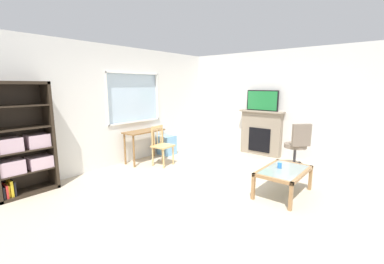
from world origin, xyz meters
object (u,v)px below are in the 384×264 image
sippy_cup (280,165)px  fireplace (261,133)px  tv (262,101)px  wooden_chair (162,145)px  coffee_table (284,173)px  desk_under_window (144,136)px  bookshelf (22,146)px  office_chair (298,143)px  plastic_drawer_unit (167,145)px

sippy_cup → fireplace: bearing=32.0°
sippy_cup → tv: bearing=32.2°
wooden_chair → coffee_table: 2.75m
desk_under_window → sippy_cup: (0.27, -3.17, -0.14)m
bookshelf → fireplace: bookshelf is taller
fireplace → sippy_cup: (-2.09, -1.30, -0.10)m
tv → office_chair: size_ratio=0.83×
wooden_chair → plastic_drawer_unit: (0.72, 0.56, -0.21)m
bookshelf → plastic_drawer_unit: 3.33m
wooden_chair → plastic_drawer_unit: 0.94m
bookshelf → sippy_cup: size_ratio=20.81×
bookshelf → wooden_chair: size_ratio=2.08×
sippy_cup → wooden_chair: bearing=94.3°
desk_under_window → coffee_table: (0.24, -3.25, -0.25)m
bookshelf → sippy_cup: bearing=-50.0°
desk_under_window → sippy_cup: 3.18m
tv → sippy_cup: size_ratio=9.25×
tv → sippy_cup: 2.62m
wooden_chair → sippy_cup: wooden_chair is taller
bookshelf → desk_under_window: (2.49, -0.11, -0.20)m
plastic_drawer_unit → sippy_cup: sippy_cup is taller
bookshelf → plastic_drawer_unit: bearing=-1.1°
plastic_drawer_unit → office_chair: 3.20m
fireplace → coffee_table: size_ratio=1.12×
tv → fireplace: bearing=0.0°
bookshelf → coffee_table: (2.73, -3.37, -0.45)m
desk_under_window → coffee_table: desk_under_window is taller
tv → office_chair: (-0.50, -1.09, -0.87)m
wooden_chair → office_chair: bearing=-54.0°
office_chair → coffee_table: size_ratio=0.96×
desk_under_window → office_chair: bearing=-58.0°
fireplace → tv: bearing=180.0°
wooden_chair → office_chair: (1.77, -2.44, 0.09)m
bookshelf → sippy_cup: 4.30m
bookshelf → plastic_drawer_unit: (3.28, -0.06, -0.57)m
fireplace → bookshelf: bearing=157.8°
bookshelf → fireplace: bearing=-22.2°
fireplace → wooden_chair: bearing=149.5°
fireplace → office_chair: fireplace is taller
tv → coffee_table: bearing=-146.5°
bookshelf → fireplace: (4.84, -1.98, -0.24)m
bookshelf → desk_under_window: bookshelf is taller
office_chair → sippy_cup: (-1.57, -0.21, -0.07)m
bookshelf → tv: size_ratio=2.25×
bookshelf → coffee_table: bearing=-51.0°
tv → sippy_cup: (-2.07, -1.30, -0.94)m
tv → plastic_drawer_unit: bearing=128.9°
plastic_drawer_unit → office_chair: size_ratio=0.50×
office_chair → plastic_drawer_unit: bearing=109.3°
wooden_chair → bookshelf: bearing=166.2°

